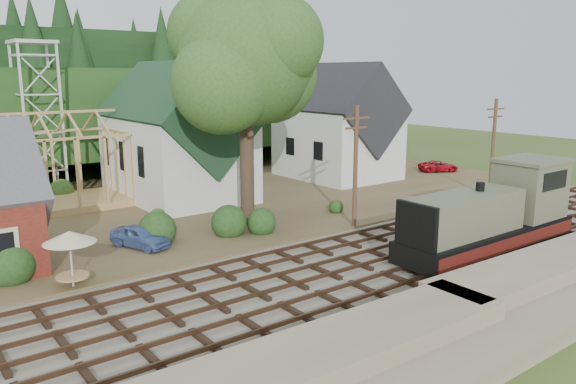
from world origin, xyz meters
TOP-DOWN VIEW (x-y plane):
  - ground at (0.00, 0.00)m, footprint 140.00×140.00m
  - embankment at (0.00, -8.50)m, footprint 64.00×5.00m
  - railroad_bed at (0.00, 0.00)m, footprint 64.00×11.00m
  - village_flat at (0.00, 18.00)m, footprint 64.00×26.00m
  - hillside at (0.00, 42.00)m, footprint 70.00×28.96m
  - ridge at (0.00, 58.00)m, footprint 80.00×20.00m
  - church at (2.00, 19.68)m, footprint 8.40×15.17m
  - farmhouse at (18.00, 19.00)m, footprint 8.40×10.80m
  - timber_frame at (-6.00, 22.00)m, footprint 8.20×6.20m
  - lattice_tower at (-6.00, 28.00)m, footprint 3.20×3.20m
  - big_tree at (2.17, 10.08)m, footprint 10.90×8.40m
  - telegraph_pole_near at (7.00, 5.20)m, footprint 2.20×0.28m
  - telegraph_pole_far at (22.00, 5.20)m, footprint 2.20×0.28m
  - locomotive at (9.70, -3.00)m, footprint 12.39×3.10m
  - car_blue at (-5.74, 9.25)m, footprint 2.75×3.99m
  - car_red at (28.00, 14.91)m, footprint 4.30×3.43m
  - patio_set at (-10.59, 5.50)m, footprint 2.36×2.36m

SIDE VIEW (x-z plane):
  - ground at x=0.00m, z-range 0.00..0.00m
  - embankment at x=0.00m, z-range -0.80..0.80m
  - hillside at x=0.00m, z-range -6.37..6.37m
  - ridge at x=0.00m, z-range -6.00..6.00m
  - railroad_bed at x=0.00m, z-range 0.00..0.16m
  - village_flat at x=0.00m, z-range 0.00..0.30m
  - car_red at x=28.00m, z-range 0.30..1.39m
  - car_blue at x=-5.74m, z-range 0.30..1.56m
  - locomotive at x=9.70m, z-range -0.29..4.65m
  - patio_set at x=-10.59m, z-range 1.22..3.85m
  - timber_frame at x=-6.00m, z-range -0.23..6.76m
  - telegraph_pole_near at x=7.00m, z-range 0.25..8.25m
  - telegraph_pole_far at x=22.00m, z-range 0.25..8.25m
  - farmhouse at x=18.00m, z-range -0.43..10.17m
  - church at x=2.00m, z-range -1.32..11.68m
  - lattice_tower at x=-6.00m, z-range 3.97..16.10m
  - big_tree at x=2.17m, z-range 2.87..17.57m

